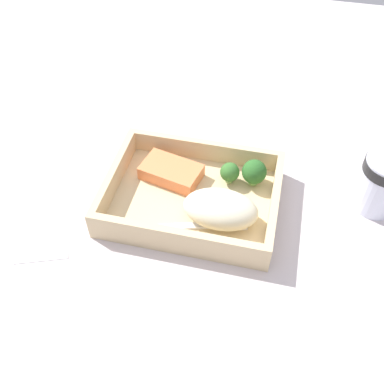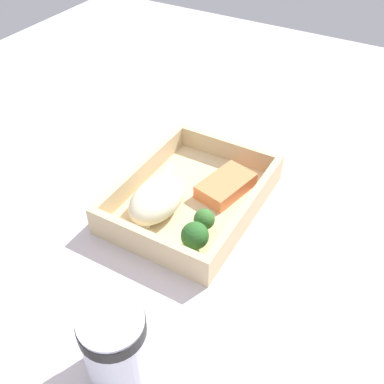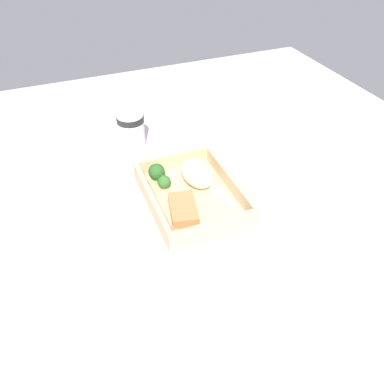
{
  "view_description": "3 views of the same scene",
  "coord_description": "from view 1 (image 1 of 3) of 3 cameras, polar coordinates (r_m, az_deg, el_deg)",
  "views": [
    {
      "loc": [
        10.88,
        -46.66,
        55.42
      ],
      "look_at": [
        0.0,
        0.0,
        2.7
      ],
      "focal_mm": 42.0,
      "sensor_mm": 36.0,
      "label": 1
    },
    {
      "loc": [
        47.38,
        27.12,
        50.47
      ],
      "look_at": [
        0.0,
        0.0,
        2.7
      ],
      "focal_mm": 42.0,
      "sensor_mm": 36.0,
      "label": 2
    },
    {
      "loc": [
        -61.41,
        24.67,
        58.97
      ],
      "look_at": [
        0.0,
        0.0,
        2.7
      ],
      "focal_mm": 35.0,
      "sensor_mm": 36.0,
      "label": 3
    }
  ],
  "objects": [
    {
      "name": "ground_plane",
      "position": [
        0.74,
        0.0,
        -1.93
      ],
      "size": [
        160.0,
        160.0,
        2.0
      ],
      "primitive_type": "cube",
      "color": "beige"
    },
    {
      "name": "broccoli_floret_1",
      "position": [
        0.74,
        7.91,
        2.51
      ],
      "size": [
        4.06,
        4.06,
        4.62
      ],
      "color": "#74A24F",
      "rests_on": "takeout_tray"
    },
    {
      "name": "broccoli_floret_2",
      "position": [
        0.74,
        4.82,
        2.49
      ],
      "size": [
        3.21,
        3.21,
        3.82
      ],
      "color": "#7C9D5A",
      "rests_on": "takeout_tray"
    },
    {
      "name": "salmon_fillet",
      "position": [
        0.75,
        -2.65,
        2.57
      ],
      "size": [
        10.75,
        7.76,
        2.41
      ],
      "primitive_type": "cube",
      "rotation": [
        0.0,
        0.0,
        -0.22
      ],
      "color": "#F1804B",
      "rests_on": "takeout_tray"
    },
    {
      "name": "fork",
      "position": [
        0.69,
        1.35,
        -4.3
      ],
      "size": [
        15.61,
        6.11,
        0.44
      ],
      "color": "silver",
      "rests_on": "takeout_tray"
    },
    {
      "name": "paper_cup",
      "position": [
        0.75,
        23.1,
        1.32
      ],
      "size": [
        7.46,
        7.46,
        9.65
      ],
      "color": "white",
      "rests_on": "ground_plane"
    },
    {
      "name": "mashed_potatoes",
      "position": [
        0.68,
        3.63,
        -2.18
      ],
      "size": [
        11.45,
        7.24,
        5.04
      ],
      "primitive_type": "ellipsoid",
      "color": "beige",
      "rests_on": "takeout_tray"
    },
    {
      "name": "receipt_slip",
      "position": [
        0.74,
        -18.12,
        -3.46
      ],
      "size": [
        12.71,
        17.05,
        0.24
      ],
      "primitive_type": "cube",
      "rotation": [
        0.0,
        0.0,
        0.36
      ],
      "color": "white",
      "rests_on": "ground_plane"
    },
    {
      "name": "tray_rim",
      "position": [
        0.71,
        0.0,
        0.21
      ],
      "size": [
        27.19,
        20.63,
        3.79
      ],
      "color": "#D3B889",
      "rests_on": "takeout_tray"
    },
    {
      "name": "takeout_tray",
      "position": [
        0.73,
        0.0,
        -1.11
      ],
      "size": [
        27.19,
        20.63,
        1.2
      ],
      "primitive_type": "cube",
      "color": "#D3B889",
      "rests_on": "ground_plane"
    }
  ]
}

